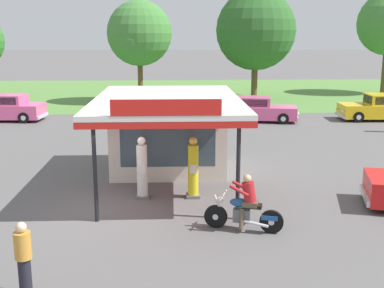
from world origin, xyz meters
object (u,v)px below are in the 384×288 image
Objects in this scene: parked_car_back_row_left at (2,109)px; parked_car_back_row_centre_left at (254,110)px; parked_car_back_row_far_right at (144,106)px; gas_pump_offside at (193,170)px; parked_car_back_row_far_left at (381,108)px; bystander_standing_back_lot at (24,257)px; motorcycle_with_rider at (245,208)px; gas_pump_nearside at (142,170)px.

parked_car_back_row_left reaches higher than parked_car_back_row_centre_left.
parked_car_back_row_left reaches higher than parked_car_back_row_far_right.
parked_car_back_row_centre_left is at bearing 72.96° from gas_pump_offside.
parked_car_back_row_far_left is 3.30× the size of bystander_standing_back_lot.
motorcycle_with_rider is 20.18m from parked_car_back_row_far_left.
gas_pump_offside is 0.38× the size of parked_car_back_row_left.
gas_pump_offside is at bearing -81.14° from parked_car_back_row_far_right.
parked_car_back_row_left is 22.08m from bystander_standing_back_lot.
parked_car_back_row_far_right is at bearing 101.34° from motorcycle_with_rider.
gas_pump_nearside is at bearing -87.04° from parked_car_back_row_far_right.
motorcycle_with_rider is 0.38× the size of parked_car_back_row_centre_left.
parked_car_back_row_centre_left is at bearing -179.15° from parked_car_back_row_far_left.
parked_car_back_row_far_right is (-2.46, 15.78, -0.24)m from gas_pump_offside.
parked_car_back_row_left is 1.02× the size of parked_car_back_row_far_left.
motorcycle_with_rider is (1.27, -2.81, -0.27)m from gas_pump_offside.
parked_car_back_row_far_right is 0.92× the size of parked_car_back_row_left.
motorcycle_with_rider reaches higher than parked_car_back_row_centre_left.
parked_car_back_row_far_right is 6.98m from parked_car_back_row_centre_left.
gas_pump_offside is 0.96× the size of motorcycle_with_rider.
gas_pump_nearside is at bearing -57.79° from parked_car_back_row_left.
gas_pump_nearside is 0.42× the size of parked_car_back_row_far_right.
gas_pump_offside is at bearing -107.04° from parked_car_back_row_centre_left.
bystander_standing_back_lot reaches higher than parked_car_back_row_far_right.
gas_pump_nearside reaches higher than parked_car_back_row_left.
bystander_standing_back_lot is (-4.95, -3.13, 0.17)m from motorcycle_with_rider.
parked_car_back_row_left is at bearing -174.08° from parked_car_back_row_far_right.
gas_pump_offside is 15.97m from parked_car_back_row_far_right.
parked_car_back_row_left is 23.26m from parked_car_back_row_far_left.
motorcycle_with_rider is at bearing -122.87° from parked_car_back_row_far_left.
parked_car_back_row_centre_left is 3.47× the size of bystander_standing_back_lot.
parked_car_back_row_far_left reaches higher than motorcycle_with_rider.
motorcycle_with_rider is 17.10m from parked_car_back_row_centre_left.
gas_pump_offside reaches higher than bystander_standing_back_lot.
bystander_standing_back_lot is (-15.91, -20.08, 0.10)m from parked_car_back_row_far_left.
parked_car_back_row_centre_left is (-7.92, -0.12, -0.04)m from parked_car_back_row_far_left.
parked_car_back_row_centre_left is at bearing 67.04° from gas_pump_nearside.
motorcycle_with_rider is at bearing -78.66° from parked_car_back_row_far_right.
gas_pump_offside is 18.53m from parked_car_back_row_left.
motorcycle_with_rider is (2.91, -2.81, -0.27)m from gas_pump_nearside.
gas_pump_nearside is at bearing -134.44° from parked_car_back_row_far_left.
parked_car_back_row_far_right is (-0.82, 15.78, -0.24)m from gas_pump_nearside.
parked_car_back_row_centre_left is (6.76, -1.76, -0.01)m from parked_car_back_row_far_right.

